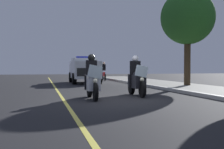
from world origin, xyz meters
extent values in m
plane|color=black|center=(0.00, 0.00, 0.00)|extent=(80.00, 80.00, 0.00)
cube|color=#B7B5AD|center=(0.00, 3.49, 0.07)|extent=(48.00, 0.24, 0.15)
cube|color=#E0D14C|center=(0.00, -2.13, 0.00)|extent=(48.00, 0.12, 0.01)
cylinder|color=black|center=(0.07, -1.05, 0.32)|extent=(0.64, 0.13, 0.64)
cylinder|color=black|center=(-1.43, -1.02, 0.32)|extent=(0.64, 0.15, 0.64)
cube|color=silver|center=(-0.66, -1.04, 0.62)|extent=(1.21, 0.47, 0.56)
ellipsoid|color=silver|center=(-0.61, -1.04, 0.92)|extent=(0.57, 0.33, 0.24)
cube|color=silver|center=(-0.03, -1.05, 1.05)|extent=(0.07, 0.56, 0.53)
sphere|color=#F9F4CC|center=(0.03, -1.05, 0.72)|extent=(0.17, 0.17, 0.17)
sphere|color=red|center=(-0.16, -1.21, 0.98)|extent=(0.09, 0.09, 0.09)
sphere|color=#1933F2|center=(-0.15, -0.89, 0.98)|extent=(0.09, 0.09, 0.09)
cube|color=black|center=(-0.89, -1.03, 1.18)|extent=(0.29, 0.41, 0.60)
cube|color=black|center=(-0.82, -0.83, 0.62)|extent=(0.18, 0.14, 0.56)
cube|color=black|center=(-0.83, -1.23, 0.62)|extent=(0.18, 0.14, 0.56)
sphere|color=black|center=(-0.87, -1.03, 1.58)|extent=(0.28, 0.28, 0.28)
cylinder|color=black|center=(-0.60, 0.96, 0.32)|extent=(0.64, 0.13, 0.64)
cylinder|color=black|center=(-2.10, 1.00, 0.32)|extent=(0.64, 0.15, 0.64)
cube|color=black|center=(-1.33, 0.98, 0.62)|extent=(1.21, 0.47, 0.56)
ellipsoid|color=black|center=(-1.28, 0.98, 0.92)|extent=(0.57, 0.33, 0.24)
cube|color=silver|center=(-0.70, 0.97, 1.05)|extent=(0.07, 0.56, 0.53)
sphere|color=#F9F4CC|center=(-0.64, 0.96, 0.72)|extent=(0.17, 0.17, 0.17)
sphere|color=red|center=(-0.83, 0.81, 0.98)|extent=(0.09, 0.09, 0.09)
sphere|color=#1933F2|center=(-0.82, 1.13, 0.98)|extent=(0.09, 0.09, 0.09)
cube|color=black|center=(-1.56, 0.98, 1.18)|extent=(0.29, 0.41, 0.60)
cube|color=black|center=(-1.49, 1.18, 0.62)|extent=(0.18, 0.14, 0.56)
cube|color=black|center=(-1.50, 0.78, 0.62)|extent=(0.18, 0.14, 0.56)
sphere|color=silver|center=(-1.54, 0.98, 1.58)|extent=(0.28, 0.28, 0.28)
cube|color=silver|center=(-11.56, 0.26, 1.02)|extent=(4.94, 2.01, 1.24)
cube|color=silver|center=(-11.86, 0.27, 1.72)|extent=(2.44, 1.80, 0.36)
cube|color=#2633D8|center=(-11.66, 0.26, 1.98)|extent=(0.31, 1.21, 0.14)
cube|color=black|center=(-9.16, 0.21, 0.88)|extent=(0.16, 1.62, 0.56)
cylinder|color=black|center=(-9.99, 1.13, 0.40)|extent=(0.81, 0.30, 0.80)
cylinder|color=black|center=(-10.03, -0.67, 0.40)|extent=(0.81, 0.30, 0.80)
cylinder|color=black|center=(-13.09, 1.20, 0.40)|extent=(0.81, 0.30, 0.80)
cylinder|color=black|center=(-13.13, -0.60, 0.40)|extent=(0.81, 0.30, 0.80)
cylinder|color=black|center=(-14.55, 2.56, 0.33)|extent=(0.66, 0.05, 0.66)
cylinder|color=black|center=(-15.65, 2.59, 0.33)|extent=(0.66, 0.05, 0.66)
cube|color=red|center=(-15.10, 2.57, 0.60)|extent=(1.00, 0.08, 0.36)
cube|color=black|center=(-15.15, 2.58, 1.20)|extent=(0.25, 0.33, 0.56)
sphere|color=tan|center=(-15.12, 2.58, 1.58)|extent=(0.22, 0.22, 0.22)
cylinder|color=#42301E|center=(-5.91, 5.86, 1.53)|extent=(0.40, 0.40, 2.87)
ellipsoid|color=#286023|center=(-5.91, 5.86, 4.29)|extent=(3.31, 3.31, 3.33)
camera|label=1|loc=(9.96, -2.91, 1.20)|focal=45.39mm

